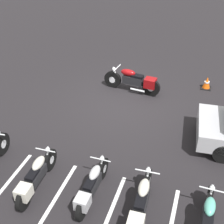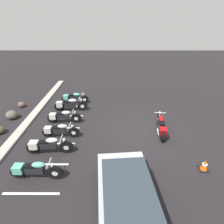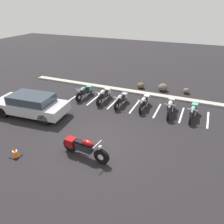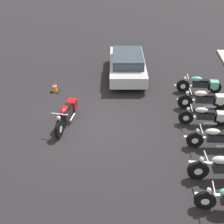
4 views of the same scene
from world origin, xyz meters
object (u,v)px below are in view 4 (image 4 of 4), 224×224
Objects in this scene: car_silver at (127,64)px; traffic_cone at (55,87)px; motorcycle_maroon_featured at (67,113)px; parked_bike_0 at (201,84)px; parked_bike_3 at (219,138)px; parked_bike_1 at (206,99)px; parked_bike_2 at (207,116)px.

car_silver reaches higher than traffic_cone.
motorcycle_maroon_featured is 6.57m from parked_bike_0.
motorcycle_maroon_featured is 5.21m from car_silver.
car_silver reaches higher than parked_bike_0.
parked_bike_3 is 6.81m from car_silver.
motorcycle_maroon_featured is 4.60× the size of traffic_cone.
motorcycle_maroon_featured is at bearing 150.36° from car_silver.
parked_bike_0 is 0.96× the size of parked_bike_1.
car_silver is at bearing 161.40° from motorcycle_maroon_featured.
parked_bike_1 reaches higher than parked_bike_2.
parked_bike_1 is at bearing 81.53° from traffic_cone.
parked_bike_1 is (1.49, -0.05, 0.02)m from parked_bike_0.
traffic_cone is at bearing 116.23° from car_silver.
parked_bike_3 is 0.46× the size of car_silver.
parked_bike_1 reaches higher than traffic_cone.
parked_bike_2 is 3.95× the size of traffic_cone.
car_silver reaches higher than motorcycle_maroon_featured.
parked_bike_2 is 0.45× the size of car_silver.
parked_bike_2 is at bearing 79.98° from parked_bike_1.
parked_bike_2 is at bearing -85.22° from parked_bike_3.
parked_bike_0 reaches higher than parked_bike_3.
parked_bike_3 is at bearing 97.15° from parked_bike_2.
motorcycle_maroon_featured is 1.07× the size of parked_bike_1.
parked_bike_2 is (-0.37, 5.54, -0.07)m from motorcycle_maroon_featured.
parked_bike_3 is at bearing 61.12° from traffic_cone.
motorcycle_maroon_featured is 1.11× the size of parked_bike_0.
car_silver is at bearing -22.35° from parked_bike_0.
traffic_cone is (-3.80, -6.90, -0.19)m from parked_bike_3.
parked_bike_0 is 1.02× the size of parked_bike_3.
motorcycle_maroon_featured reaches higher than parked_bike_0.
parked_bike_3 is at bearing 90.66° from parked_bike_0.
traffic_cone is at bearing -149.91° from motorcycle_maroon_featured.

